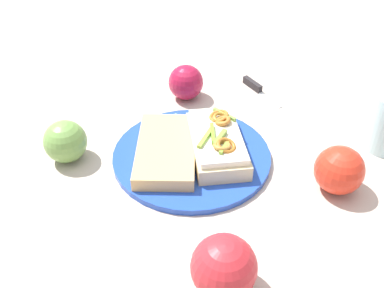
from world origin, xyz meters
name	(u,v)px	position (x,y,z in m)	size (l,w,h in m)	color
ground_plane	(192,158)	(0.00, 0.00, 0.00)	(2.00, 2.00, 0.00)	#C0AC9D
plate	(192,156)	(0.00, 0.00, 0.01)	(0.27, 0.27, 0.01)	blue
sandwich	(218,142)	(-0.01, 0.04, 0.03)	(0.18, 0.11, 0.05)	beige
bread_slice_side	(167,150)	(0.01, -0.04, 0.02)	(0.18, 0.10, 0.02)	tan
apple_0	(224,267)	(0.26, 0.04, 0.04)	(0.08, 0.08, 0.08)	red
apple_1	(340,170)	(0.08, 0.23, 0.04)	(0.08, 0.08, 0.08)	red
apple_2	(186,82)	(-0.20, -0.01, 0.04)	(0.07, 0.07, 0.07)	#A61737
apple_3	(65,142)	(0.00, -0.21, 0.04)	(0.07, 0.07, 0.07)	#719E4A
knife	(256,88)	(-0.23, 0.14, 0.01)	(0.11, 0.07, 0.02)	silver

